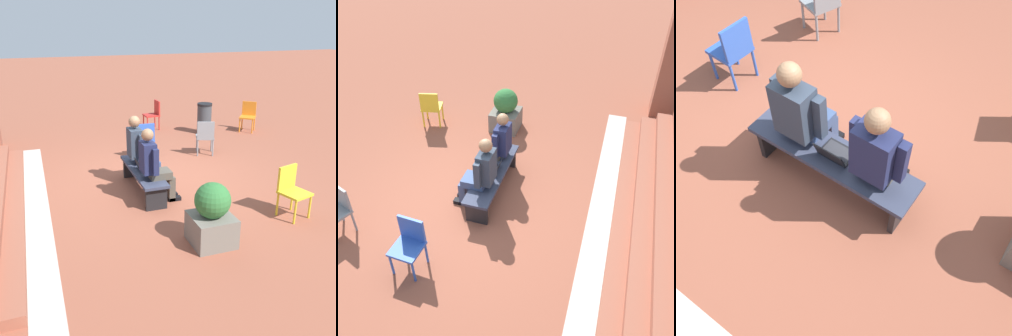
% 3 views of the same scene
% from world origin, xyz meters
% --- Properties ---
extents(ground_plane, '(60.00, 60.00, 0.00)m').
position_xyz_m(ground_plane, '(0.00, 0.00, 0.00)').
color(ground_plane, brown).
extents(concrete_strip, '(6.75, 0.40, 0.01)m').
position_xyz_m(concrete_strip, '(-0.37, 2.29, 0.00)').
color(concrete_strip, '#B7B2A8').
rests_on(concrete_strip, ground).
extents(bench, '(1.80, 0.44, 0.45)m').
position_xyz_m(bench, '(-0.37, 0.36, 0.35)').
color(bench, '#33384C').
rests_on(bench, ground).
extents(person_student, '(0.54, 0.69, 1.35)m').
position_xyz_m(person_student, '(-0.85, 0.30, 0.72)').
color(person_student, '#4C473D').
rests_on(person_student, ground).
extents(person_adult, '(0.56, 0.71, 1.38)m').
position_xyz_m(person_adult, '(0.01, 0.30, 0.73)').
color(person_adult, '#384C75').
rests_on(person_adult, ground).
extents(laptop, '(0.32, 0.29, 0.21)m').
position_xyz_m(laptop, '(-0.41, 0.38, 0.50)').
color(laptop, black).
rests_on(laptop, bench).
extents(plastic_chair_near_bench_left, '(0.44, 0.44, 0.84)m').
position_xyz_m(plastic_chair_near_bench_left, '(3.94, -1.20, 0.48)').
color(plastic_chair_near_bench_left, red).
rests_on(plastic_chair_near_bench_left, ground).
extents(plastic_chair_far_left, '(0.44, 0.44, 0.84)m').
position_xyz_m(plastic_chair_far_left, '(1.51, -0.23, 0.48)').
color(plastic_chair_far_left, '#2D56B7').
rests_on(plastic_chair_far_left, ground).
extents(plastic_chair_mid_courtyard, '(0.54, 0.54, 0.84)m').
position_xyz_m(plastic_chair_mid_courtyard, '(1.23, -1.63, 0.48)').
color(plastic_chair_mid_courtyard, gray).
rests_on(plastic_chair_mid_courtyard, ground).
extents(plastic_chair_far_right, '(0.51, 0.51, 0.84)m').
position_xyz_m(plastic_chair_far_right, '(-2.09, -1.65, 0.48)').
color(plastic_chair_far_right, gold).
rests_on(plastic_chair_far_right, ground).
extents(plastic_chair_near_bench_right, '(0.59, 0.59, 0.84)m').
position_xyz_m(plastic_chair_near_bench_right, '(2.83, -3.72, 0.48)').
color(plastic_chair_near_bench_right, orange).
rests_on(plastic_chair_near_bench_right, ground).
extents(planter, '(0.60, 0.60, 0.94)m').
position_xyz_m(planter, '(-2.46, -0.05, 0.44)').
color(planter, '#6B665B').
rests_on(planter, ground).
extents(litter_bin, '(0.42, 0.42, 0.86)m').
position_xyz_m(litter_bin, '(3.01, -2.42, 0.43)').
color(litter_bin, '#383D42').
rests_on(litter_bin, ground).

